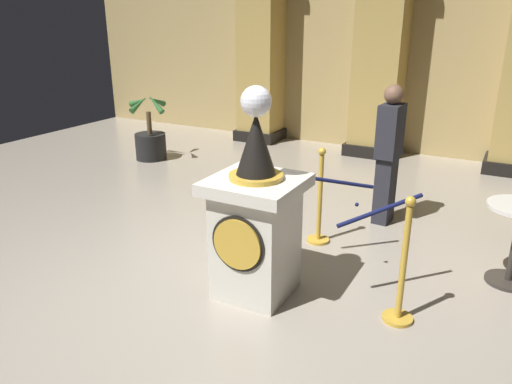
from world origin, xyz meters
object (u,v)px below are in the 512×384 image
stanchion_near (402,279)px  stanchion_far (319,210)px  potted_palm_left (150,141)px  bystander_guest (388,152)px  pedestal_clock (256,220)px

stanchion_near → stanchion_far: 1.51m
stanchion_far → potted_palm_left: bearing=155.4°
potted_palm_left → bystander_guest: size_ratio=0.70×
pedestal_clock → stanchion_far: (0.10, 1.21, -0.31)m
stanchion_near → potted_palm_left: 5.50m
potted_palm_left → pedestal_clock: bearing=-39.0°
pedestal_clock → bystander_guest: 2.16m
bystander_guest → pedestal_clock: bearing=-105.1°
stanchion_far → bystander_guest: 1.10m
stanchion_far → bystander_guest: bearing=62.3°
bystander_guest → stanchion_far: bearing=-117.7°
potted_palm_left → stanchion_near: bearing=-29.9°
pedestal_clock → bystander_guest: pedestal_clock is taller
stanchion_far → bystander_guest: bystander_guest is taller
stanchion_far → potted_palm_left: size_ratio=0.93×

